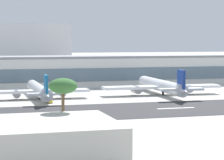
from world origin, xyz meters
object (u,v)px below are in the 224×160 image
object	(u,v)px
service_baggage_tug_1	(49,100)
airliner_blue_tail_gate_0	(39,90)
terminal_building	(81,71)
palm_tree_1	(63,87)
airliner_navy_tail_gate_1	(163,86)
foreground_hangar	(25,143)

from	to	relation	value
service_baggage_tug_1	airliner_blue_tail_gate_0	bearing A→B (deg)	-179.83
airliner_blue_tail_gate_0	terminal_building	bearing A→B (deg)	-27.62
palm_tree_1	airliner_blue_tail_gate_0	bearing A→B (deg)	85.38
airliner_navy_tail_gate_1	foreground_hangar	world-z (taller)	airliner_navy_tail_gate_1
terminal_building	foreground_hangar	xyz separation A→B (m)	(-40.61, -139.83, -3.29)
palm_tree_1	airliner_navy_tail_gate_1	bearing A→B (deg)	57.07
terminal_building	service_baggage_tug_1	distance (m)	64.22
terminal_building	airliner_navy_tail_gate_1	size ratio (longest dim) A/B	3.40
airliner_navy_tail_gate_1	service_baggage_tug_1	bearing A→B (deg)	107.62
service_baggage_tug_1	terminal_building	bearing A→B (deg)	151.00
terminal_building	palm_tree_1	xyz separation A→B (m)	(-32.11, -128.67, 4.75)
airliner_navy_tail_gate_1	palm_tree_1	xyz separation A→B (m)	(-52.99, -81.81, 8.20)
airliner_blue_tail_gate_0	palm_tree_1	xyz separation A→B (m)	(-6.56, -81.15, 8.48)
airliner_navy_tail_gate_1	service_baggage_tug_1	size ratio (longest dim) A/B	14.96
service_baggage_tug_1	foreground_hangar	distance (m)	82.29
airliner_blue_tail_gate_0	palm_tree_1	bearing A→B (deg)	176.02
terminal_building	service_baggage_tug_1	bearing A→B (deg)	-112.13
terminal_building	foreground_hangar	bearing A→B (deg)	-106.19
service_baggage_tug_1	palm_tree_1	bearing A→B (deg)	-13.45
airliner_navy_tail_gate_1	foreground_hangar	xyz separation A→B (m)	(-61.49, -92.97, 0.16)
service_baggage_tug_1	palm_tree_1	world-z (taller)	palm_tree_1
airliner_navy_tail_gate_1	palm_tree_1	world-z (taller)	palm_tree_1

